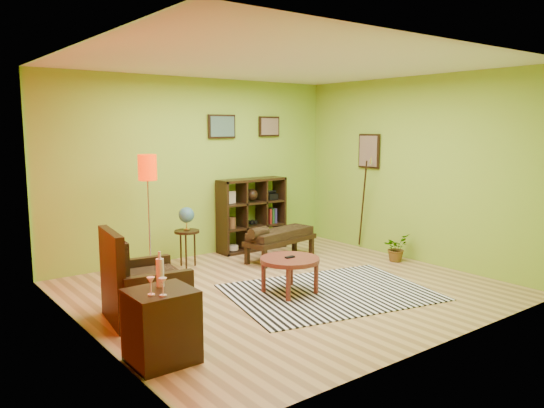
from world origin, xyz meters
TOP-DOWN VIEW (x-y plane):
  - ground at (0.00, 0.00)m, footprint 5.00×5.00m
  - room_shell at (-0.09, 0.01)m, footprint 5.04×4.54m
  - zebra_rug at (0.32, -0.47)m, footprint 2.76×2.26m
  - coffee_table at (-0.09, -0.17)m, footprint 0.73×0.73m
  - armchair at (-1.89, 0.11)m, footprint 0.91×0.92m
  - side_cabinet at (-2.20, -0.99)m, footprint 0.55×0.50m
  - floor_lamp at (-1.17, 1.50)m, footprint 0.25×0.25m
  - globe_table at (-0.49, 1.72)m, footprint 0.36×0.36m
  - cube_shelf at (0.91, 2.03)m, footprint 1.20×0.35m
  - bench at (0.83, 1.22)m, footprint 1.31×0.66m
  - potted_plant at (2.22, 0.07)m, footprint 0.44×0.48m

SIDE VIEW (x-z plane):
  - ground at x=0.00m, z-range 0.00..0.00m
  - zebra_rug at x=0.32m, z-range 0.00..0.01m
  - potted_plant at x=2.22m, z-range 0.00..0.33m
  - armchair at x=-1.89m, z-range -0.20..0.79m
  - side_cabinet at x=-2.20m, z-range -0.15..0.81m
  - bench at x=0.83m, z-range 0.08..0.66m
  - coffee_table at x=-0.09m, z-range 0.15..0.62m
  - cube_shelf at x=0.91m, z-range 0.00..1.20m
  - globe_table at x=-0.49m, z-range 0.23..1.12m
  - floor_lamp at x=-1.17m, z-range 0.52..2.20m
  - room_shell at x=-0.09m, z-range 0.39..3.21m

